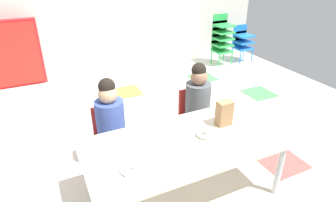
{
  "coord_description": "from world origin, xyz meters",
  "views": [
    {
      "loc": [
        -1.11,
        -2.49,
        1.85
      ],
      "look_at": [
        -0.22,
        -0.61,
        0.79
      ],
      "focal_mm": 30.54,
      "sensor_mm": 36.0,
      "label": 1
    }
  ],
  "objects_px": {
    "seated_child_near_camera": "(110,116)",
    "donut_powdered_on_plate": "(129,169)",
    "paper_bag_brown": "(224,113)",
    "paper_plate_center_table": "(156,148)",
    "kid_chair_green_stack": "(222,37)",
    "craft_table": "(185,146)",
    "folded_activity_table": "(9,56)",
    "kid_chair_blue_stack": "(242,41)",
    "seated_child_middle_seat": "(198,97)",
    "paper_plate_near_edge": "(129,172)",
    "donut_powdered_loose": "(204,134)"
  },
  "relations": [
    {
      "from": "folded_activity_table",
      "to": "paper_plate_center_table",
      "type": "bearing_deg",
      "value": -70.67
    },
    {
      "from": "paper_plate_center_table",
      "to": "craft_table",
      "type": "bearing_deg",
      "value": -2.65
    },
    {
      "from": "paper_bag_brown",
      "to": "donut_powdered_loose",
      "type": "height_order",
      "value": "paper_bag_brown"
    },
    {
      "from": "folded_activity_table",
      "to": "paper_bag_brown",
      "type": "distance_m",
      "value": 3.42
    },
    {
      "from": "folded_activity_table",
      "to": "paper_bag_brown",
      "type": "height_order",
      "value": "folded_activity_table"
    },
    {
      "from": "folded_activity_table",
      "to": "paper_bag_brown",
      "type": "relative_size",
      "value": 4.94
    },
    {
      "from": "kid_chair_green_stack",
      "to": "donut_powdered_loose",
      "type": "xyz_separation_m",
      "value": [
        -2.05,
        -2.68,
        0.05
      ]
    },
    {
      "from": "kid_chair_green_stack",
      "to": "paper_bag_brown",
      "type": "distance_m",
      "value": 3.17
    },
    {
      "from": "craft_table",
      "to": "donut_powdered_loose",
      "type": "height_order",
      "value": "donut_powdered_loose"
    },
    {
      "from": "craft_table",
      "to": "folded_activity_table",
      "type": "xyz_separation_m",
      "value": [
        -1.31,
        3.03,
        0.04
      ]
    },
    {
      "from": "kid_chair_green_stack",
      "to": "paper_bag_brown",
      "type": "bearing_deg",
      "value": -124.71
    },
    {
      "from": "seated_child_near_camera",
      "to": "donut_powdered_loose",
      "type": "height_order",
      "value": "seated_child_near_camera"
    },
    {
      "from": "craft_table",
      "to": "donut_powdered_on_plate",
      "type": "distance_m",
      "value": 0.55
    },
    {
      "from": "kid_chair_green_stack",
      "to": "paper_bag_brown",
      "type": "relative_size",
      "value": 4.18
    },
    {
      "from": "paper_plate_near_edge",
      "to": "donut_powdered_loose",
      "type": "relative_size",
      "value": 1.43
    },
    {
      "from": "paper_bag_brown",
      "to": "donut_powdered_loose",
      "type": "relative_size",
      "value": 1.75
    },
    {
      "from": "paper_plate_center_table",
      "to": "donut_powdered_loose",
      "type": "bearing_deg",
      "value": -0.96
    },
    {
      "from": "donut_powdered_on_plate",
      "to": "seated_child_middle_seat",
      "type": "bearing_deg",
      "value": 38.23
    },
    {
      "from": "paper_plate_center_table",
      "to": "paper_plate_near_edge",
      "type": "bearing_deg",
      "value": -147.07
    },
    {
      "from": "paper_plate_near_edge",
      "to": "kid_chair_green_stack",
      "type": "bearing_deg",
      "value": 46.13
    },
    {
      "from": "donut_powdered_on_plate",
      "to": "donut_powdered_loose",
      "type": "distance_m",
      "value": 0.71
    },
    {
      "from": "seated_child_near_camera",
      "to": "paper_plate_center_table",
      "type": "distance_m",
      "value": 0.64
    },
    {
      "from": "seated_child_near_camera",
      "to": "seated_child_middle_seat",
      "type": "bearing_deg",
      "value": 0.0
    },
    {
      "from": "paper_plate_near_edge",
      "to": "paper_plate_center_table",
      "type": "xyz_separation_m",
      "value": [
        0.27,
        0.17,
        0.0
      ]
    },
    {
      "from": "donut_powdered_on_plate",
      "to": "folded_activity_table",
      "type": "bearing_deg",
      "value": 103.96
    },
    {
      "from": "folded_activity_table",
      "to": "paper_plate_near_edge",
      "type": "distance_m",
      "value": 3.29
    },
    {
      "from": "seated_child_near_camera",
      "to": "paper_plate_near_edge",
      "type": "xyz_separation_m",
      "value": [
        -0.08,
        -0.79,
        -0.01
      ]
    },
    {
      "from": "donut_powdered_on_plate",
      "to": "kid_chair_green_stack",
      "type": "bearing_deg",
      "value": 46.13
    },
    {
      "from": "paper_bag_brown",
      "to": "paper_plate_near_edge",
      "type": "distance_m",
      "value": 0.97
    },
    {
      "from": "paper_bag_brown",
      "to": "paper_plate_center_table",
      "type": "bearing_deg",
      "value": -173.69
    },
    {
      "from": "donut_powdered_on_plate",
      "to": "donut_powdered_loose",
      "type": "bearing_deg",
      "value": 13.53
    },
    {
      "from": "paper_plate_near_edge",
      "to": "donut_powdered_on_plate",
      "type": "relative_size",
      "value": 1.43
    },
    {
      "from": "paper_bag_brown",
      "to": "kid_chair_green_stack",
      "type": "bearing_deg",
      "value": 55.29
    },
    {
      "from": "paper_bag_brown",
      "to": "seated_child_near_camera",
      "type": "bearing_deg",
      "value": 147.95
    },
    {
      "from": "paper_plate_near_edge",
      "to": "seated_child_near_camera",
      "type": "bearing_deg",
      "value": 84.47
    },
    {
      "from": "craft_table",
      "to": "paper_bag_brown",
      "type": "height_order",
      "value": "paper_bag_brown"
    },
    {
      "from": "seated_child_near_camera",
      "to": "kid_chair_blue_stack",
      "type": "xyz_separation_m",
      "value": [
        3.15,
        2.06,
        -0.16
      ]
    },
    {
      "from": "craft_table",
      "to": "seated_child_near_camera",
      "type": "height_order",
      "value": "seated_child_near_camera"
    },
    {
      "from": "seated_child_near_camera",
      "to": "paper_plate_center_table",
      "type": "relative_size",
      "value": 5.1
    },
    {
      "from": "seated_child_middle_seat",
      "to": "kid_chair_blue_stack",
      "type": "relative_size",
      "value": 1.35
    },
    {
      "from": "seated_child_middle_seat",
      "to": "paper_bag_brown",
      "type": "bearing_deg",
      "value": -96.4
    },
    {
      "from": "kid_chair_blue_stack",
      "to": "donut_powdered_loose",
      "type": "distance_m",
      "value": 3.7
    },
    {
      "from": "paper_plate_near_edge",
      "to": "donut_powdered_on_plate",
      "type": "xyz_separation_m",
      "value": [
        0.0,
        0.0,
        0.02
      ]
    },
    {
      "from": "paper_bag_brown",
      "to": "donut_powdered_on_plate",
      "type": "xyz_separation_m",
      "value": [
        -0.94,
        -0.25,
        -0.08
      ]
    },
    {
      "from": "seated_child_near_camera",
      "to": "donut_powdered_on_plate",
      "type": "relative_size",
      "value": 7.27
    },
    {
      "from": "craft_table",
      "to": "paper_bag_brown",
      "type": "distance_m",
      "value": 0.46
    },
    {
      "from": "craft_table",
      "to": "folded_activity_table",
      "type": "distance_m",
      "value": 3.31
    },
    {
      "from": "kid_chair_blue_stack",
      "to": "donut_powdered_on_plate",
      "type": "xyz_separation_m",
      "value": [
        -3.22,
        -2.85,
        0.17
      ]
    },
    {
      "from": "folded_activity_table",
      "to": "donut_powdered_on_plate",
      "type": "relative_size",
      "value": 8.61
    },
    {
      "from": "craft_table",
      "to": "folded_activity_table",
      "type": "relative_size",
      "value": 1.47
    }
  ]
}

